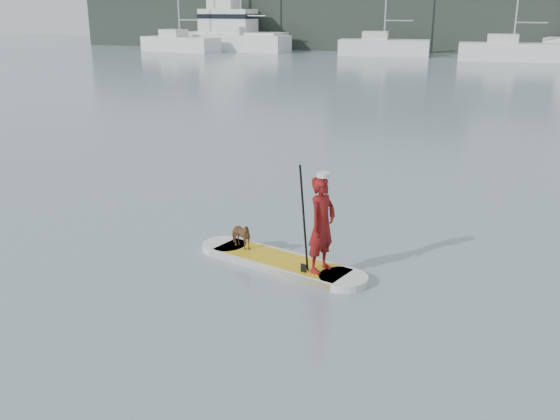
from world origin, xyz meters
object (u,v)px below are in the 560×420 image
(sailboat_b, at_px, (241,41))
(motor_yacht_b, at_px, (233,31))
(sailboat_c, at_px, (383,46))
(dog, at_px, (240,235))
(paddleboard, at_px, (280,262))
(sailboat_d, at_px, (512,50))
(paddler, at_px, (322,225))
(sailboat_a, at_px, (180,43))

(sailboat_b, xyz_separation_m, motor_yacht_b, (-1.38, 1.18, 0.85))
(sailboat_b, height_order, sailboat_c, sailboat_b)
(dog, relative_size, motor_yacht_b, 0.06)
(paddleboard, xyz_separation_m, sailboat_d, (2.31, 45.92, 0.82))
(paddleboard, height_order, sailboat_b, sailboat_b)
(paddler, height_order, sailboat_d, sailboat_d)
(sailboat_d, height_order, motor_yacht_b, sailboat_d)
(sailboat_a, xyz_separation_m, sailboat_b, (5.34, 2.64, 0.17))
(sailboat_a, distance_m, motor_yacht_b, 5.58)
(dog, bearing_deg, sailboat_b, 50.44)
(paddler, bearing_deg, sailboat_d, 15.39)
(sailboat_c, bearing_deg, sailboat_d, -15.92)
(dog, xyz_separation_m, sailboat_a, (-27.36, 45.55, 0.46))
(sailboat_d, bearing_deg, paddler, -96.47)
(paddleboard, bearing_deg, sailboat_c, 114.65)
(paddler, relative_size, sailboat_c, 0.14)
(sailboat_c, bearing_deg, dog, -88.82)
(dog, height_order, sailboat_b, sailboat_b)
(sailboat_c, distance_m, sailboat_d, 10.93)
(sailboat_b, bearing_deg, paddleboard, -57.95)
(paddleboard, height_order, dog, dog)
(sailboat_b, relative_size, motor_yacht_b, 1.41)
(paddleboard, relative_size, motor_yacht_b, 0.32)
(paddleboard, height_order, sailboat_c, sailboat_c)
(sailboat_a, bearing_deg, paddler, -45.79)
(paddler, bearing_deg, sailboat_a, 49.52)
(paddleboard, relative_size, sailboat_d, 0.26)
(paddleboard, height_order, sailboat_a, sailboat_a)
(dog, xyz_separation_m, sailboat_b, (-22.02, 48.19, 0.63))
(motor_yacht_b, bearing_deg, dog, -59.99)
(sailboat_b, bearing_deg, paddler, -57.28)
(sailboat_a, xyz_separation_m, sailboat_d, (30.52, 0.15, 0.06))
(paddler, height_order, sailboat_a, sailboat_a)
(paddler, distance_m, sailboat_a, 54.36)
(sailboat_d, bearing_deg, sailboat_a, 175.69)
(sailboat_a, relative_size, sailboat_d, 0.96)
(paddleboard, distance_m, sailboat_a, 53.77)
(sailboat_a, relative_size, sailboat_b, 0.83)
(sailboat_c, xyz_separation_m, sailboat_d, (10.83, -1.50, 0.05))
(motor_yacht_b, bearing_deg, paddler, -58.64)
(sailboat_c, bearing_deg, paddleboard, -87.86)
(sailboat_b, distance_m, sailboat_c, 14.39)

